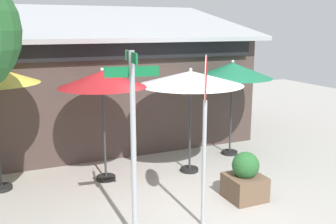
# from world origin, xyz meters

# --- Properties ---
(ground_plane) EXTENTS (28.00, 28.00, 0.10)m
(ground_plane) POSITION_xyz_m (0.00, 0.00, -0.05)
(ground_plane) COLOR #ADA8A0
(cafe_building) EXTENTS (8.55, 5.17, 4.21)m
(cafe_building) POSITION_xyz_m (-0.58, 5.30, 1.70)
(cafe_building) COLOR #473833
(cafe_building) RESTS_ON ground
(street_sign_post) EXTENTS (0.83, 0.89, 3.12)m
(street_sign_post) POSITION_xyz_m (-1.71, -0.93, 1.90)
(street_sign_post) COLOR #A8AAB2
(street_sign_post) RESTS_ON ground
(stop_sign) EXTENTS (0.43, 0.71, 3.03)m
(stop_sign) POSITION_xyz_m (-0.46, -0.99, 2.13)
(stop_sign) COLOR #A8AAB2
(stop_sign) RESTS_ON ground
(patio_umbrella_crimson_center) EXTENTS (1.96, 1.96, 2.60)m
(patio_umbrella_crimson_center) POSITION_xyz_m (-1.51, 1.75, 2.32)
(patio_umbrella_crimson_center) COLOR black
(patio_umbrella_crimson_center) RESTS_ON ground
(patio_umbrella_ivory_right) EXTENTS (2.49, 2.49, 2.54)m
(patio_umbrella_ivory_right) POSITION_xyz_m (0.51, 1.45, 2.28)
(patio_umbrella_ivory_right) COLOR black
(patio_umbrella_ivory_right) RESTS_ON ground
(patio_umbrella_forest_green_far_right) EXTENTS (2.13, 2.13, 2.61)m
(patio_umbrella_forest_green_far_right) POSITION_xyz_m (2.12, 2.17, 2.31)
(patio_umbrella_forest_green_far_right) COLOR black
(patio_umbrella_forest_green_far_right) RESTS_ON ground
(sidewalk_planter) EXTENTS (0.73, 0.73, 1.00)m
(sidewalk_planter) POSITION_xyz_m (0.85, -0.39, 0.44)
(sidewalk_planter) COLOR brown
(sidewalk_planter) RESTS_ON ground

